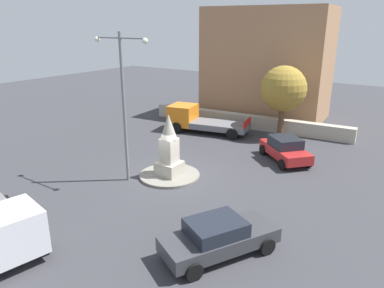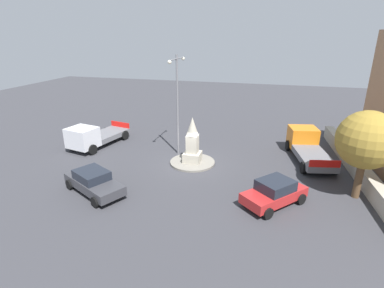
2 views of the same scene
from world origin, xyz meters
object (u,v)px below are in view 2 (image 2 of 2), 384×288
Objects in this scene: streetlamp at (177,96)px; tree_near_wall at (367,140)px; car_dark_grey_waiting at (93,182)px; truck_white_near_island at (92,137)px; car_red_approaching at (274,192)px; truck_orange_far_side at (307,145)px; monument at (192,143)px.

tree_near_wall is at bearing -107.42° from streetlamp.
truck_white_near_island is at bearing 32.71° from car_dark_grey_waiting.
streetlamp is 10.48m from car_red_approaching.
streetlamp reaches higher than truck_orange_far_side.
car_dark_grey_waiting is at bearing 97.81° from car_red_approaching.
streetlamp reaches higher than monument.
streetlamp reaches higher than car_dark_grey_waiting.
truck_orange_far_side is (7.97, -2.35, 0.18)m from car_red_approaching.
truck_orange_far_side reaches higher than car_red_approaching.
monument is 11.12m from tree_near_wall.
streetlamp is 1.30× the size of truck_white_near_island.
streetlamp reaches higher than car_red_approaching.
streetlamp is 8.35m from truck_white_near_island.
monument reaches higher than car_dark_grey_waiting.
truck_white_near_island reaches higher than car_dark_grey_waiting.
car_red_approaching is at bearing -82.19° from car_dark_grey_waiting.
monument is 0.65× the size of tree_near_wall.
tree_near_wall is at bearing -99.35° from truck_white_near_island.
car_dark_grey_waiting is 0.88× the size of tree_near_wall.
truck_white_near_island is (6.84, 4.39, 0.25)m from car_dark_grey_waiting.
streetlamp is at bearing -22.16° from car_dark_grey_waiting.
car_red_approaching is 8.31m from truck_orange_far_side.
truck_orange_far_side is at bearing -54.05° from car_dark_grey_waiting.
monument is 0.53× the size of truck_orange_far_side.
streetlamp is 12.98m from tree_near_wall.
car_dark_grey_waiting is 16.04m from tree_near_wall.
car_red_approaching is (-4.40, -5.99, -0.88)m from monument.
truck_white_near_island is at bearing 98.46° from truck_orange_far_side.
car_red_approaching is 0.61× the size of truck_orange_far_side.
car_red_approaching is 0.67× the size of truck_white_near_island.
truck_white_near_island is (0.98, 9.06, -0.67)m from monument.
truck_white_near_island is 1.13× the size of tree_near_wall.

